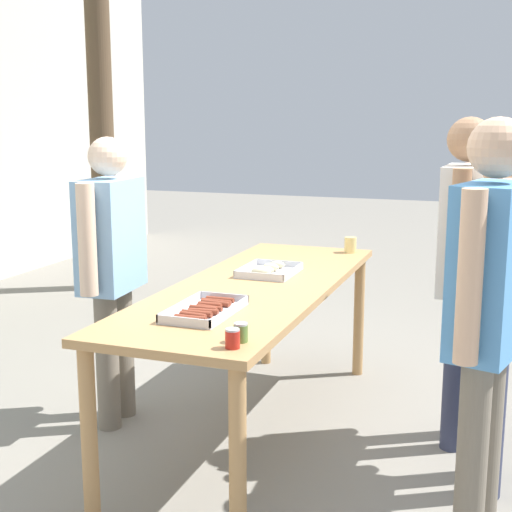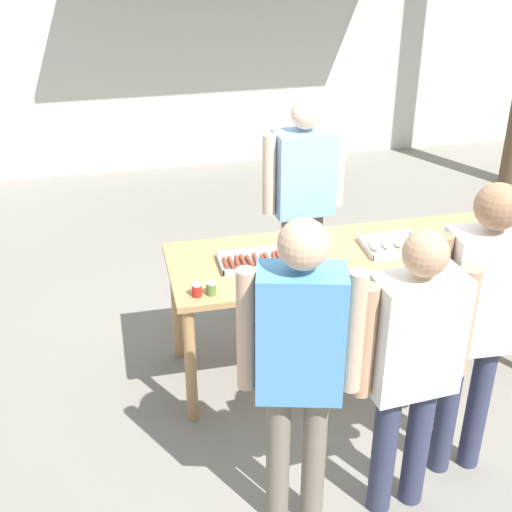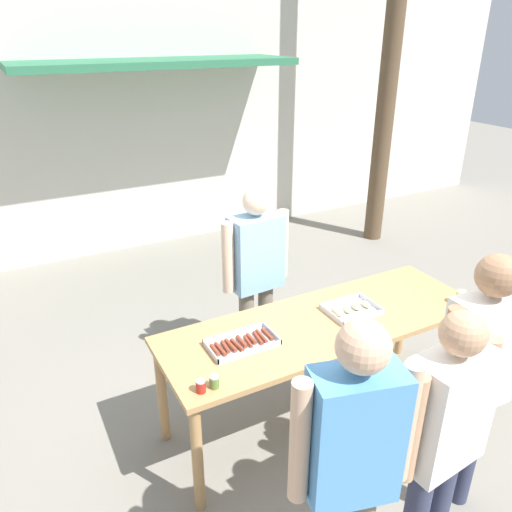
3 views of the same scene
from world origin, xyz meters
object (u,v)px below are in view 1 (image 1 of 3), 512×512
Objects in this scene: food_tray_sausages at (204,311)px; person_customer_with_cup at (463,253)px; food_tray_buns at (268,271)px; person_customer_waiting_in_line at (498,289)px; person_server_behind_table at (111,258)px; condiment_jar_mustard at (233,338)px; person_customer_holding_hotdog at (489,301)px; beer_cup at (350,245)px; condiment_jar_ketchup at (241,333)px.

food_tray_sausages is 0.26× the size of person_customer_with_cup.
person_customer_waiting_in_line is at bearing -107.90° from food_tray_buns.
person_server_behind_table reaches higher than food_tray_sausages.
person_customer_waiting_in_line is at bearing -95.67° from person_server_behind_table.
person_customer_waiting_in_line is (0.90, -0.94, 0.07)m from condiment_jar_mustard.
person_customer_holding_hotdog is at bearing -128.08° from food_tray_buns.
person_customer_holding_hotdog reaches higher than person_customer_waiting_in_line.
beer_cup is at bearing -133.02° from person_customer_with_cup.
condiment_jar_mustard is 1.00× the size of condiment_jar_ketchup.
condiment_jar_mustard is 0.05× the size of person_server_behind_table.
food_tray_buns is 0.89m from person_server_behind_table.
condiment_jar_ketchup is at bearing -137.03° from food_tray_sausages.
food_tray_sausages is 1.21× the size of food_tray_buns.
condiment_jar_ketchup is 1.25m from person_customer_waiting_in_line.
condiment_jar_mustard is 0.08m from condiment_jar_ketchup.
person_server_behind_table is at bearing 136.78° from beer_cup.
condiment_jar_ketchup is 0.97m from person_customer_holding_hotdog.
person_server_behind_table is at bearing 56.29° from food_tray_sausages.
condiment_jar_mustard is at bearing 179.00° from condiment_jar_ketchup.
person_customer_waiting_in_line is (-0.40, -1.25, 0.09)m from food_tray_buns.
person_customer_with_cup is 0.48m from person_customer_waiting_in_line.
beer_cup is 1.10m from person_customer_with_cup.
food_tray_sausages is 0.45m from condiment_jar_ketchup.
food_tray_buns is at bearing -0.01° from food_tray_sausages.
food_tray_buns is at bearing 160.28° from beer_cup.
beer_cup is at bearing 0.34° from condiment_jar_ketchup.
condiment_jar_mustard is 1.46m from person_server_behind_table.
person_server_behind_table reaches higher than condiment_jar_mustard.
food_tray_sausages is 5.90× the size of condiment_jar_ketchup.
food_tray_sausages is at bearing 179.99° from food_tray_buns.
food_tray_buns is at bearing -70.60° from person_server_behind_table.
beer_cup is 0.06× the size of person_customer_holding_hotdog.
person_customer_with_cup is at bearing -156.01° from person_customer_holding_hotdog.
food_tray_buns is 1.31m from person_customer_waiting_in_line.
food_tray_sausages is 1.74m from beer_cup.
beer_cup reaches higher than food_tray_sausages.
person_customer_waiting_in_line is (0.82, -0.94, 0.07)m from condiment_jar_ketchup.
person_customer_with_cup is (0.99, 0.16, 0.00)m from person_customer_holding_hotdog.
food_tray_sausages is at bearing -73.43° from person_customer_waiting_in_line.
person_server_behind_table is at bearing 113.75° from food_tray_buns.
condiment_jar_mustard reaches higher than food_tray_buns.
condiment_jar_ketchup is (-1.22, -0.30, 0.02)m from food_tray_buns.
beer_cup is (2.04, 0.01, 0.01)m from condiment_jar_ketchup.
person_customer_with_cup reaches higher than condiment_jar_ketchup.
condiment_jar_mustard is 1.55m from person_customer_with_cup.
food_tray_sausages is 0.98m from person_server_behind_table.
food_tray_sausages is 1.42m from person_customer_with_cup.
person_server_behind_table is 0.94× the size of person_customer_holding_hotdog.
beer_cup is 0.06× the size of person_customer_with_cup.
beer_cup is 0.06× the size of person_server_behind_table.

